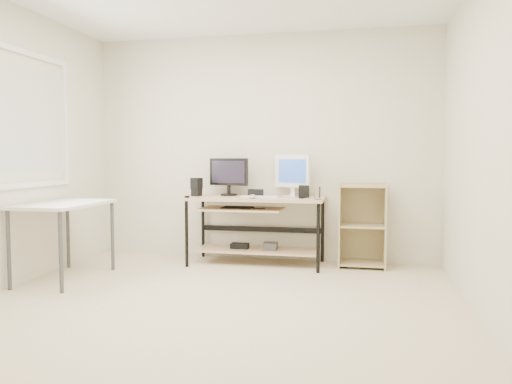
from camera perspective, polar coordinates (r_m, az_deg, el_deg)
The scene contains 16 objects.
room at distance 3.96m, azimuth -6.84°, elevation 5.83°, with size 4.01×4.01×2.62m.
desk at distance 5.53m, azimuth -0.23°, elevation -2.76°, with size 1.50×0.65×0.75m.
side_table at distance 5.17m, azimuth -21.10°, elevation -2.02°, with size 0.60×1.00×0.75m.
shelf_unit at distance 5.58m, azimuth 12.04°, elevation -3.68°, with size 0.50×0.40×0.90m.
black_monitor at distance 5.71m, azimuth -3.14°, elevation 2.04°, with size 0.47×0.19×0.43m.
white_imac at distance 5.62m, azimuth 4.17°, elevation 2.28°, with size 0.42×0.21×0.47m.
keyboard at distance 5.47m, azimuth 0.41°, elevation -0.53°, with size 0.40×0.11×0.01m, color white.
mouse at distance 5.30m, azimuth -0.40°, elevation -0.52°, with size 0.08×0.12×0.04m, color #B9B9BF.
center_speaker at distance 5.58m, azimuth -0.03°, elevation -0.10°, with size 0.16×0.07×0.08m, color black.
speaker_left at distance 5.67m, azimuth -6.81°, elevation 0.62°, with size 0.13×0.13×0.21m.
speaker_right at distance 5.46m, azimuth 5.51°, elevation 0.06°, with size 0.11×0.11×0.13m, color black.
audio_controller at distance 5.73m, azimuth -6.76°, elevation 0.35°, with size 0.08×0.05×0.15m, color black.
volume_puck at distance 5.45m, azimuth -7.89°, elevation -0.54°, with size 0.06×0.06×0.02m, color black.
smartphone at distance 5.35m, azimuth 5.35°, elevation -0.68°, with size 0.05×0.10×0.01m, color black.
coaster at distance 5.16m, azimuth 7.06°, elevation -0.88°, with size 0.09×0.09×0.01m, color #976644.
drinking_glass at distance 5.16m, azimuth 7.07°, elevation -0.11°, with size 0.07×0.07×0.13m, color white.
Camera 1 is at (1.14, -3.71, 1.19)m, focal length 35.00 mm.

